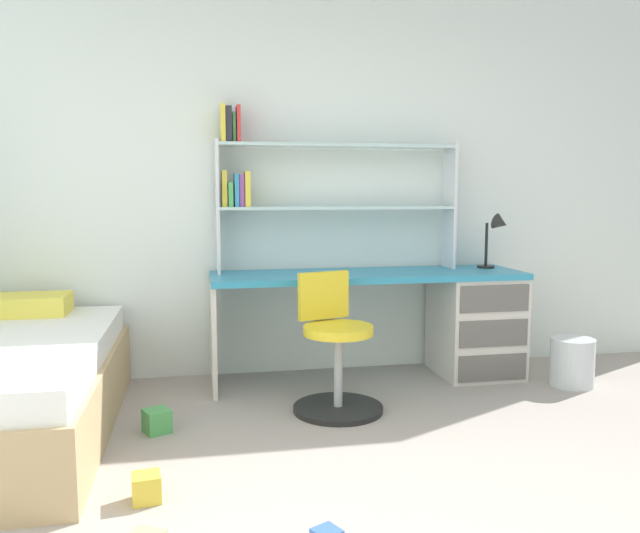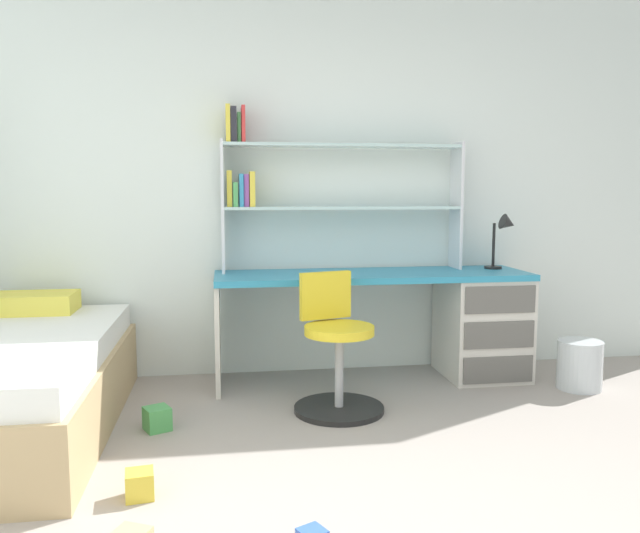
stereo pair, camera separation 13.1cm
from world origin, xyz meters
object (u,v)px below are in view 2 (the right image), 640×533
(desk_lamp, at_px, (505,232))
(waste_bin, at_px, (580,365))
(desk, at_px, (452,317))
(swivel_chair, at_px, (337,357))
(toy_block_yellow_3, at_px, (140,485))
(toy_block_green_2, at_px, (157,419))
(bookshelf_hutch, at_px, (313,180))

(desk_lamp, relative_size, waste_bin, 1.22)
(desk, relative_size, swivel_chair, 2.61)
(waste_bin, bearing_deg, toy_block_yellow_3, -157.37)
(desk_lamp, distance_m, toy_block_yellow_3, 2.89)
(toy_block_green_2, bearing_deg, desk_lamp, 18.69)
(bookshelf_hutch, distance_m, desk_lamp, 1.37)
(desk, height_order, swivel_chair, swivel_chair)
(desk, relative_size, bookshelf_hutch, 1.27)
(desk, xyz_separation_m, toy_block_green_2, (-1.89, -0.71, -0.35))
(swivel_chair, distance_m, toy_block_green_2, 1.04)
(bookshelf_hutch, xyz_separation_m, desk_lamp, (1.32, -0.11, -0.36))
(bookshelf_hutch, distance_m, swivel_chair, 1.25)
(bookshelf_hutch, relative_size, swivel_chair, 2.06)
(swivel_chair, xyz_separation_m, toy_block_yellow_3, (-0.99, -0.93, -0.26))
(bookshelf_hutch, relative_size, toy_block_green_2, 13.15)
(bookshelf_hutch, relative_size, desk_lamp, 4.25)
(desk, distance_m, desk_lamp, 0.69)
(toy_block_green_2, height_order, toy_block_yellow_3, toy_block_green_2)
(bookshelf_hutch, relative_size, waste_bin, 5.19)
(desk, distance_m, swivel_chair, 1.05)
(toy_block_yellow_3, bearing_deg, desk_lamp, 33.96)
(toy_block_yellow_3, bearing_deg, toy_block_green_2, 90.42)
(desk_lamp, xyz_separation_m, toy_block_green_2, (-2.28, -0.77, -0.92))
(desk_lamp, xyz_separation_m, swivel_chair, (-1.28, -0.60, -0.67))
(desk_lamp, distance_m, waste_bin, 1.00)
(bookshelf_hutch, xyz_separation_m, waste_bin, (1.65, -0.56, -1.18))
(desk_lamp, height_order, waste_bin, desk_lamp)
(swivel_chair, bearing_deg, toy_block_green_2, -170.38)
(bookshelf_hutch, height_order, swivel_chair, bookshelf_hutch)
(waste_bin, relative_size, toy_block_yellow_3, 2.77)
(toy_block_green_2, relative_size, toy_block_yellow_3, 1.09)
(desk, bearing_deg, bookshelf_hutch, 169.49)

